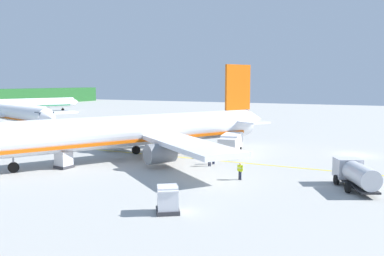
% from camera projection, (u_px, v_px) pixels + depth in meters
% --- Properties ---
extents(ground, '(240.00, 320.00, 0.20)m').
position_uv_depth(ground, '(69.00, 135.00, 70.53)').
color(ground, '#A8A8A3').
extents(airliner_foreground, '(37.22, 31.62, 11.90)m').
position_uv_depth(airliner_foreground, '(138.00, 131.00, 47.81)').
color(airliner_foreground, silver).
rests_on(airliner_foreground, ground).
extents(airliner_mid_apron, '(29.17, 34.82, 10.25)m').
position_uv_depth(airliner_mid_apron, '(12.00, 113.00, 81.62)').
color(airliner_mid_apron, white).
rests_on(airliner_mid_apron, ground).
extents(airliner_far_taxiway, '(31.96, 26.95, 9.72)m').
position_uv_depth(airliner_far_taxiway, '(26.00, 104.00, 120.69)').
color(airliner_far_taxiway, white).
rests_on(airliner_far_taxiway, ground).
extents(service_truck_fuel, '(6.19, 4.26, 2.40)m').
position_uv_depth(service_truck_fuel, '(356.00, 174.00, 33.95)').
color(service_truck_fuel, silver).
rests_on(service_truck_fuel, ground).
extents(service_truck_baggage, '(6.91, 3.26, 2.58)m').
position_uv_depth(service_truck_baggage, '(231.00, 143.00, 50.74)').
color(service_truck_baggage, silver).
rests_on(service_truck_baggage, ground).
extents(cargo_container_near, '(2.27, 2.27, 2.09)m').
position_uv_depth(cargo_container_near, '(168.00, 199.00, 27.86)').
color(cargo_container_near, '#333338').
rests_on(cargo_container_near, ground).
extents(cargo_container_mid, '(1.79, 1.79, 2.03)m').
position_uv_depth(cargo_container_mid, '(64.00, 159.00, 42.56)').
color(cargo_container_mid, '#333338').
rests_on(cargo_container_mid, ground).
extents(crew_marshaller, '(0.24, 0.63, 1.62)m').
position_uv_depth(crew_marshaller, '(209.00, 158.00, 43.44)').
color(crew_marshaller, '#191E33').
rests_on(crew_marshaller, ground).
extents(crew_loader_left, '(0.35, 0.61, 1.67)m').
position_uv_depth(crew_loader_left, '(240.00, 170.00, 37.37)').
color(crew_loader_left, '#191E33').
rests_on(crew_loader_left, ground).
extents(crew_loader_right, '(0.58, 0.40, 1.60)m').
position_uv_depth(crew_loader_right, '(213.00, 156.00, 44.56)').
color(crew_loader_right, '#191E33').
rests_on(crew_loader_right, ground).
extents(apron_guide_line, '(0.30, 60.00, 0.01)m').
position_uv_depth(apron_guide_line, '(182.00, 157.00, 48.68)').
color(apron_guide_line, yellow).
rests_on(apron_guide_line, ground).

